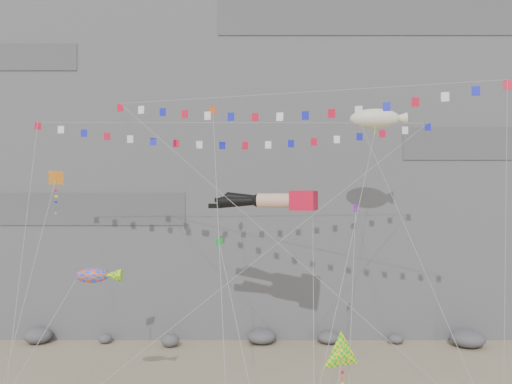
{
  "coord_description": "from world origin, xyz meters",
  "views": [
    {
      "loc": [
        -0.44,
        -27.71,
        12.9
      ],
      "look_at": [
        -0.49,
        9.0,
        13.43
      ],
      "focal_mm": 35.0,
      "sensor_mm": 36.0,
      "label": 1
    }
  ],
  "objects": [
    {
      "name": "small_kite_a",
      "position": [
        -3.44,
        6.57,
        18.71
      ],
      "size": [
        2.59,
        13.39,
        22.97
      ],
      "color": "#F95314",
      "rests_on": "ground"
    },
    {
      "name": "small_kite_d",
      "position": [
        8.32,
        9.33,
        17.64
      ],
      "size": [
        7.83,
        16.09,
        24.79
      ],
      "color": "yellow",
      "rests_on": "ground"
    },
    {
      "name": "cliff",
      "position": [
        0.0,
        32.0,
        25.0
      ],
      "size": [
        80.0,
        28.0,
        50.0
      ],
      "primitive_type": "cube",
      "color": "slate",
      "rests_on": "ground"
    },
    {
      "name": "talus_boulders",
      "position": [
        0.0,
        17.0,
        0.6
      ],
      "size": [
        60.0,
        3.0,
        1.2
      ],
      "primitive_type": null,
      "color": "#5C5C61",
      "rests_on": "ground"
    },
    {
      "name": "harlequin_kite",
      "position": [
        -12.44,
        1.99,
        14.11
      ],
      "size": [
        2.37,
        5.83,
        15.21
      ],
      "color": "red",
      "rests_on": "ground"
    },
    {
      "name": "flag_banner_upper",
      "position": [
        -2.13,
        8.75,
        18.49
      ],
      "size": [
        28.63,
        12.79,
        24.73
      ],
      "color": "red",
      "rests_on": "ground"
    },
    {
      "name": "small_kite_b",
      "position": [
        6.23,
        5.91,
        12.13
      ],
      "size": [
        3.38,
        11.57,
        16.59
      ],
      "color": "purple",
      "rests_on": "ground"
    },
    {
      "name": "legs_kite",
      "position": [
        0.82,
        7.75,
        12.8
      ],
      "size": [
        7.9,
        18.46,
        20.33
      ],
      "rotation": [
        0.0,
        0.0,
        -0.26
      ],
      "color": "red",
      "rests_on": "ground"
    },
    {
      "name": "blimp_windsock",
      "position": [
        8.59,
        10.24,
        19.02
      ],
      "size": [
        5.77,
        13.72,
        23.17
      ],
      "color": "beige",
      "rests_on": "ground"
    },
    {
      "name": "fish_windsock",
      "position": [
        -10.24,
        1.95,
        8.34
      ],
      "size": [
        5.58,
        7.8,
        11.6
      ],
      "color": "#F84F0C",
      "rests_on": "ground"
    },
    {
      "name": "flag_banner_lower",
      "position": [
        1.85,
        3.77,
        19.6
      ],
      "size": [
        23.79,
        8.53,
        22.89
      ],
      "color": "red",
      "rests_on": "ground"
    },
    {
      "name": "delta_kite",
      "position": [
        3.79,
        -3.03,
        5.21
      ],
      "size": [
        2.93,
        4.74,
        7.13
      ],
      "color": "yellow",
      "rests_on": "ground"
    },
    {
      "name": "small_kite_c",
      "position": [
        -2.69,
        2.87,
        10.04
      ],
      "size": [
        3.85,
        11.85,
        15.53
      ],
      "color": "green",
      "rests_on": "ground"
    }
  ]
}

